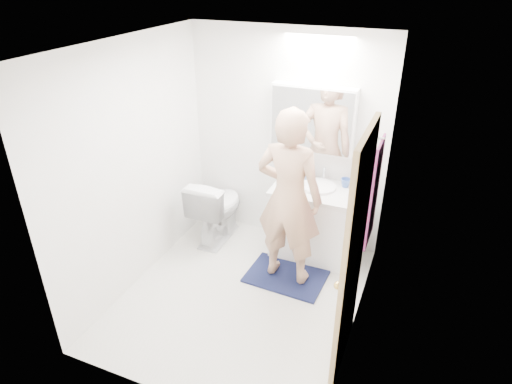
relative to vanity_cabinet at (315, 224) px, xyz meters
The scene contains 22 objects.
floor 1.14m from the vanity_cabinet, 115.47° to the right, with size 2.50×2.50×0.00m, color silver.
ceiling 2.28m from the vanity_cabinet, 115.47° to the right, with size 2.50×2.50×0.00m, color white.
wall_back 0.97m from the vanity_cabinet, 148.20° to the left, with size 2.50×2.50×0.00m, color white.
wall_front 2.40m from the vanity_cabinet, 101.73° to the right, with size 2.50×2.50×0.00m, color white.
wall_left 2.01m from the vanity_cabinet, 148.26° to the right, with size 2.50×2.50×0.00m, color white.
wall_right 1.41m from the vanity_cabinet, 56.44° to the right, with size 2.50×2.50×0.00m, color white.
vanity_cabinet is the anchor object (origin of this frame).
countertop 0.41m from the vanity_cabinet, 90.00° to the right, with size 0.95×0.58×0.04m, color white.
sink_basin 0.45m from the vanity_cabinet, 90.00° to the left, with size 0.36×0.36×0.03m, color white.
faucet 0.56m from the vanity_cabinet, 90.00° to the left, with size 0.02×0.02×0.16m, color #B7B6BB.
medicine_cabinet 1.14m from the vanity_cabinet, 127.26° to the left, with size 0.88×0.14×0.70m, color white.
mirror_panel 1.13m from the vanity_cabinet, 140.01° to the left, with size 0.84×0.01×0.66m, color silver.
toilet 1.16m from the vanity_cabinet, behind, with size 0.45×0.79×0.80m, color white.
bath_rug 0.67m from the vanity_cabinet, 105.39° to the right, with size 0.80×0.55×0.02m, color #121E3A.
person 0.78m from the vanity_cabinet, 105.39° to the right, with size 0.65×0.43×1.80m, color tan.
door 1.58m from the vanity_cabinet, 64.75° to the right, with size 0.04×0.80×2.00m, color tan.
door_knob 1.81m from the vanity_cabinet, 70.24° to the right, with size 0.06×0.06×0.06m, color gold.
towel 1.03m from the vanity_cabinet, 33.87° to the right, with size 0.02×0.42×1.00m, color #111938.
towel_hook 1.43m from the vanity_cabinet, 34.44° to the right, with size 0.02×0.02×0.07m, color silver.
soap_bottle_a 0.66m from the vanity_cabinet, 156.42° to the left, with size 0.09×0.09×0.23m, color beige.
soap_bottle_b 0.57m from the vanity_cabinet, 130.89° to the left, with size 0.08×0.08×0.17m, color #5070AD.
toothbrush_cup 0.56m from the vanity_cabinet, 32.51° to the left, with size 0.10×0.10×0.10m, color #3B60B2.
Camera 1 is at (1.44, -3.11, 2.96)m, focal length 31.15 mm.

